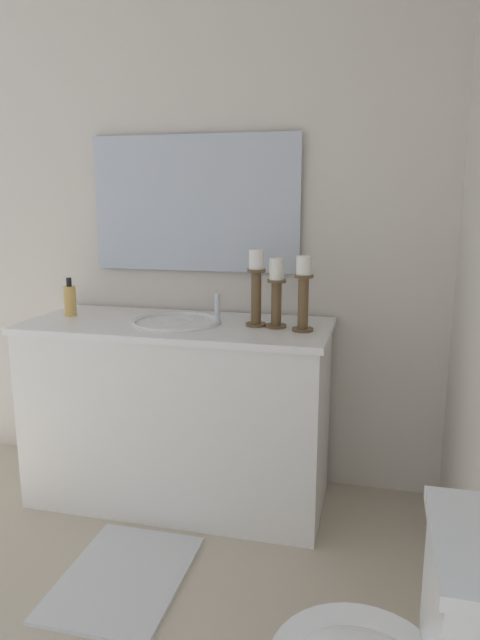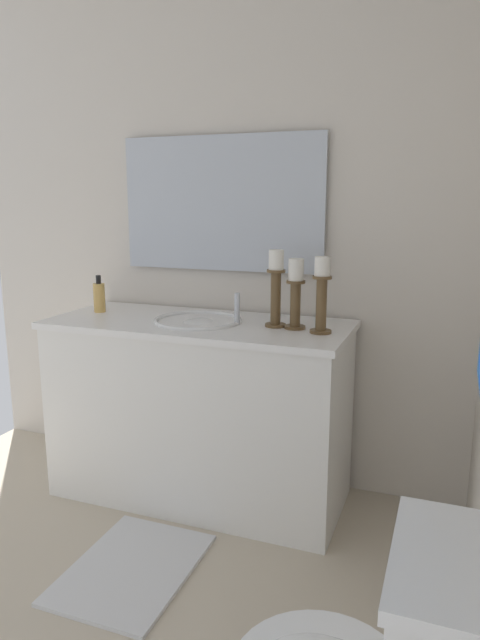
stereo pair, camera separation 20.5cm
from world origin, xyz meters
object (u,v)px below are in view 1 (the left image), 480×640
sink_basin (177,331)px  mirror (194,204)px  candle_holder_short (276,291)px  vanity_cabinet (179,412)px  bath_mat (124,577)px  candle_holder_mid (256,286)px  candle_holder_tall (303,292)px  soap_bottle (70,300)px

sink_basin → mirror: size_ratio=0.40×
sink_basin → candle_holder_short: bearing=91.7°
vanity_cabinet → mirror: bearing=180.0°
sink_basin → mirror: bearing=-179.8°
bath_mat → sink_basin: bearing=179.9°
candle_holder_short → candle_holder_mid: size_ratio=0.90×
candle_holder_tall → candle_holder_mid: size_ratio=0.95×
sink_basin → candle_holder_mid: (-0.02, 0.36, 0.21)m
candle_holder_mid → candle_holder_short: bearing=83.8°
sink_basin → candle_holder_short: (-0.01, 0.45, 0.20)m
soap_bottle → candle_holder_short: bearing=89.0°
vanity_cabinet → candle_holder_mid: candle_holder_mid is taller
sink_basin → candle_holder_short: size_ratio=1.35×
candle_holder_tall → candle_holder_mid: 0.22m
vanity_cabinet → candle_holder_tall: candle_holder_tall is taller
sink_basin → candle_holder_mid: candle_holder_mid is taller
vanity_cabinet → sink_basin: 0.38m
mirror → bath_mat: (0.91, -0.00, -1.36)m
vanity_cabinet → candle_holder_mid: size_ratio=4.16×
mirror → candle_holder_tall: 0.73m
sink_basin → candle_holder_tall: candle_holder_tall is taller
candle_holder_tall → sink_basin: bearing=-92.7°
candle_holder_tall → vanity_cabinet: bearing=-92.6°
sink_basin → bath_mat: 1.02m
mirror → soap_bottle: (0.25, -0.54, -0.44)m
vanity_cabinet → sink_basin: size_ratio=3.42×
vanity_cabinet → candle_holder_tall: bearing=87.4°
sink_basin → vanity_cabinet: bearing=-90.0°
bath_mat → mirror: bearing=180.0°
sink_basin → candle_holder_tall: size_ratio=1.28×
soap_bottle → bath_mat: (0.66, 0.54, -0.91)m
candle_holder_short → candle_holder_mid: candle_holder_mid is taller
candle_holder_short → vanity_cabinet: bearing=-88.3°
candle_holder_tall → mirror: bearing=-118.3°
vanity_cabinet → sink_basin: (0.00, 0.00, 0.38)m
candle_holder_mid → candle_holder_tall: bearing=76.7°
mirror → candle_holder_mid: size_ratio=3.07×
sink_basin → candle_holder_tall: 0.60m
mirror → bath_mat: bearing=-0.0°
candle_holder_mid → bath_mat: (0.65, -0.36, -1.01)m
mirror → candle_holder_tall: size_ratio=3.23×
candle_holder_tall → bath_mat: 1.30m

